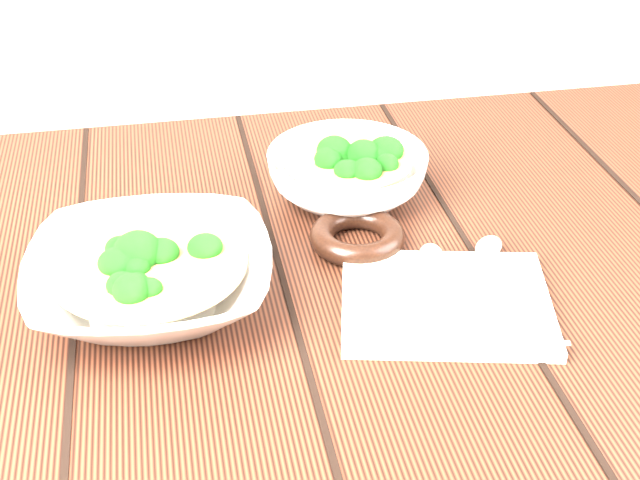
{
  "coord_description": "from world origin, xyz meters",
  "views": [
    {
      "loc": [
        -0.12,
        -0.71,
        1.25
      ],
      "look_at": [
        0.01,
        -0.01,
        0.8
      ],
      "focal_mm": 50.0,
      "sensor_mm": 36.0,
      "label": 1
    }
  ],
  "objects_px": {
    "trivet": "(357,236)",
    "soup_bowl_front": "(150,276)",
    "table": "(306,374)",
    "napkin": "(446,302)",
    "soup_bowl_back": "(347,173)"
  },
  "relations": [
    {
      "from": "table",
      "to": "napkin",
      "type": "bearing_deg",
      "value": -28.16
    },
    {
      "from": "soup_bowl_front",
      "to": "napkin",
      "type": "xyz_separation_m",
      "value": [
        0.27,
        -0.06,
        -0.03
      ]
    },
    {
      "from": "table",
      "to": "soup_bowl_front",
      "type": "xyz_separation_m",
      "value": [
        -0.15,
        -0.01,
        0.15
      ]
    },
    {
      "from": "soup_bowl_back",
      "to": "trivet",
      "type": "xyz_separation_m",
      "value": [
        -0.01,
        -0.1,
        -0.02
      ]
    },
    {
      "from": "soup_bowl_back",
      "to": "napkin",
      "type": "bearing_deg",
      "value": -78.08
    },
    {
      "from": "table",
      "to": "napkin",
      "type": "relative_size",
      "value": 6.16
    },
    {
      "from": "trivet",
      "to": "soup_bowl_front",
      "type": "bearing_deg",
      "value": -164.22
    },
    {
      "from": "soup_bowl_back",
      "to": "trivet",
      "type": "height_order",
      "value": "soup_bowl_back"
    },
    {
      "from": "soup_bowl_front",
      "to": "soup_bowl_back",
      "type": "xyz_separation_m",
      "value": [
        0.22,
        0.16,
        -0.0
      ]
    },
    {
      "from": "napkin",
      "to": "soup_bowl_back",
      "type": "bearing_deg",
      "value": 114.86
    },
    {
      "from": "soup_bowl_back",
      "to": "napkin",
      "type": "relative_size",
      "value": 1.12
    },
    {
      "from": "trivet",
      "to": "napkin",
      "type": "xyz_separation_m",
      "value": [
        0.06,
        -0.12,
        -0.01
      ]
    },
    {
      "from": "soup_bowl_front",
      "to": "soup_bowl_back",
      "type": "relative_size",
      "value": 1.11
    },
    {
      "from": "table",
      "to": "soup_bowl_front",
      "type": "relative_size",
      "value": 4.95
    },
    {
      "from": "table",
      "to": "trivet",
      "type": "relative_size",
      "value": 12.09
    }
  ]
}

